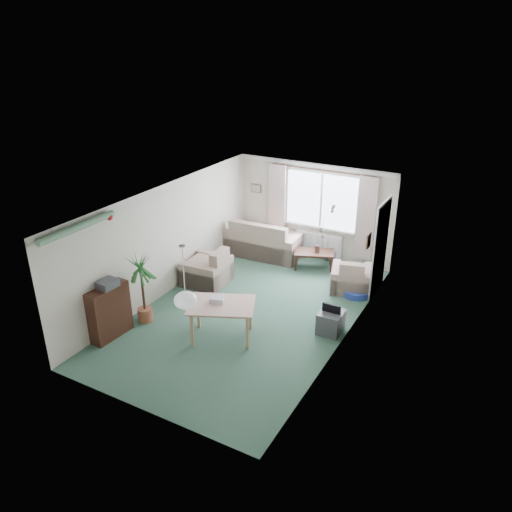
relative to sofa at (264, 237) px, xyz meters
The scene contains 25 objects.
ground 3.00m from the sofa, 68.20° to the right, with size 6.50×6.50×0.00m, color #325443.
window 1.72m from the sofa, 20.27° to the left, with size 1.80×0.03×1.30m, color white.
curtain_rod 2.25m from the sofa, 17.10° to the left, with size 2.60×0.03×0.03m, color black.
curtain_left 0.90m from the sofa, 68.46° to the left, with size 0.45×0.08×2.00m, color beige.
curtain_right 2.60m from the sofa, ahead, with size 0.45×0.08×2.00m, color beige.
radiator 1.37m from the sofa, 18.70° to the left, with size 1.20×0.10×0.55m, color white.
doorway 3.18m from the sofa, 10.11° to the right, with size 0.03×0.95×2.00m, color black.
pendant_lamp 5.31m from the sofa, 75.56° to the right, with size 0.36×0.36×0.36m, color white.
tinsel_garland 5.43m from the sofa, 99.22° to the right, with size 1.60×1.60×0.12m, color #196626.
bauble_cluster_a 3.50m from the sofa, 37.63° to the right, with size 0.20×0.20×0.20m, color silver.
bauble_cluster_b 4.43m from the sofa, 48.48° to the right, with size 0.20×0.20×0.20m, color silver.
wall_picture_back 1.28m from the sofa, 136.17° to the left, with size 0.28×0.03×0.22m, color brown.
wall_picture_right 3.61m from the sofa, 26.71° to the right, with size 0.03×0.24×0.30m, color brown.
sofa is the anchor object (origin of this frame).
armchair_corner 2.69m from the sofa, 16.98° to the right, with size 0.86×0.81×0.77m, color beige.
armchair_left 2.07m from the sofa, 101.13° to the right, with size 0.95×0.90×0.85m, color beige.
coffee_table 1.45m from the sofa, ahead, with size 0.94×0.52×0.42m, color black.
photo_frame 1.49m from the sofa, ahead, with size 0.12×0.02×0.16m, color #4F3428.
bookshelf 4.76m from the sofa, 98.94° to the right, with size 0.28×0.84×1.02m, color black.
hifi_box 4.78m from the sofa, 98.72° to the right, with size 0.28×0.35×0.14m, color #3B3B40.
houseplant 4.03m from the sofa, 97.87° to the right, with size 0.62×0.62×1.45m, color #1C542C.
dining_table 3.91m from the sofa, 73.69° to the right, with size 1.10×0.73×0.69m, color #A7735B.
gift_box 3.87m from the sofa, 75.15° to the right, with size 0.25×0.18×0.12m, color silver.
tv_cube 3.84m from the sofa, 43.10° to the right, with size 0.43×0.47×0.43m, color #38383D.
pet_bed 2.93m from the sofa, 18.66° to the right, with size 0.67×0.67×0.13m, color navy.
Camera 1 is at (4.34, -7.61, 5.22)m, focal length 35.00 mm.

